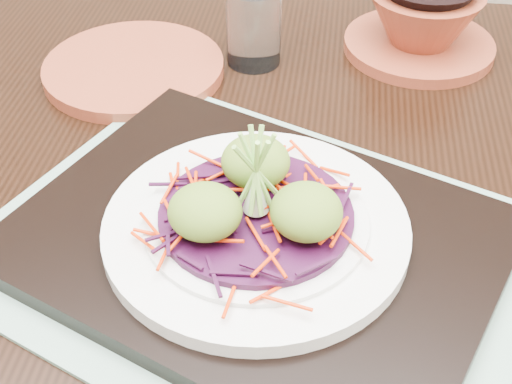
{
  "coord_description": "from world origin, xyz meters",
  "views": [
    {
      "loc": [
        0.08,
        -0.42,
        1.22
      ],
      "look_at": [
        0.08,
        -0.0,
        0.86
      ],
      "focal_mm": 50.0,
      "sensor_mm": 36.0,
      "label": 1
    }
  ],
  "objects_px": {
    "white_plate": "(256,226)",
    "dining_table": "(276,300)",
    "serving_tray": "(256,241)",
    "terracotta_side_plate": "(134,68)",
    "water_glass": "(254,26)",
    "terracotta_bowl_set": "(422,25)"
  },
  "relations": [
    {
      "from": "dining_table",
      "to": "terracotta_bowl_set",
      "type": "xyz_separation_m",
      "value": [
        0.17,
        0.28,
        0.14
      ]
    },
    {
      "from": "white_plate",
      "to": "dining_table",
      "type": "bearing_deg",
      "value": 65.97
    },
    {
      "from": "serving_tray",
      "to": "water_glass",
      "type": "distance_m",
      "value": 0.3
    },
    {
      "from": "white_plate",
      "to": "terracotta_side_plate",
      "type": "xyz_separation_m",
      "value": [
        -0.13,
        0.27,
        -0.02
      ]
    },
    {
      "from": "white_plate",
      "to": "water_glass",
      "type": "xyz_separation_m",
      "value": [
        -0.0,
        0.3,
        0.01
      ]
    },
    {
      "from": "terracotta_side_plate",
      "to": "water_glass",
      "type": "distance_m",
      "value": 0.14
    },
    {
      "from": "terracotta_side_plate",
      "to": "terracotta_bowl_set",
      "type": "bearing_deg",
      "value": 9.15
    },
    {
      "from": "serving_tray",
      "to": "white_plate",
      "type": "height_order",
      "value": "white_plate"
    },
    {
      "from": "white_plate",
      "to": "water_glass",
      "type": "height_order",
      "value": "water_glass"
    },
    {
      "from": "serving_tray",
      "to": "water_glass",
      "type": "relative_size",
      "value": 4.27
    },
    {
      "from": "water_glass",
      "to": "terracotta_bowl_set",
      "type": "distance_m",
      "value": 0.19
    },
    {
      "from": "terracotta_side_plate",
      "to": "white_plate",
      "type": "bearing_deg",
      "value": -64.07
    },
    {
      "from": "water_glass",
      "to": "terracotta_bowl_set",
      "type": "relative_size",
      "value": 0.41
    },
    {
      "from": "dining_table",
      "to": "serving_tray",
      "type": "xyz_separation_m",
      "value": [
        -0.02,
        -0.04,
        0.12
      ]
    },
    {
      "from": "white_plate",
      "to": "terracotta_side_plate",
      "type": "distance_m",
      "value": 0.3
    },
    {
      "from": "water_glass",
      "to": "terracotta_bowl_set",
      "type": "height_order",
      "value": "water_glass"
    },
    {
      "from": "serving_tray",
      "to": "white_plate",
      "type": "xyz_separation_m",
      "value": [
        0.0,
        -0.0,
        0.02
      ]
    },
    {
      "from": "dining_table",
      "to": "water_glass",
      "type": "distance_m",
      "value": 0.3
    },
    {
      "from": "dining_table",
      "to": "white_plate",
      "type": "relative_size",
      "value": 5.9
    },
    {
      "from": "terracotta_side_plate",
      "to": "terracotta_bowl_set",
      "type": "height_order",
      "value": "terracotta_bowl_set"
    },
    {
      "from": "dining_table",
      "to": "terracotta_side_plate",
      "type": "relative_size",
      "value": 7.19
    },
    {
      "from": "water_glass",
      "to": "terracotta_bowl_set",
      "type": "bearing_deg",
      "value": 7.27
    }
  ]
}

